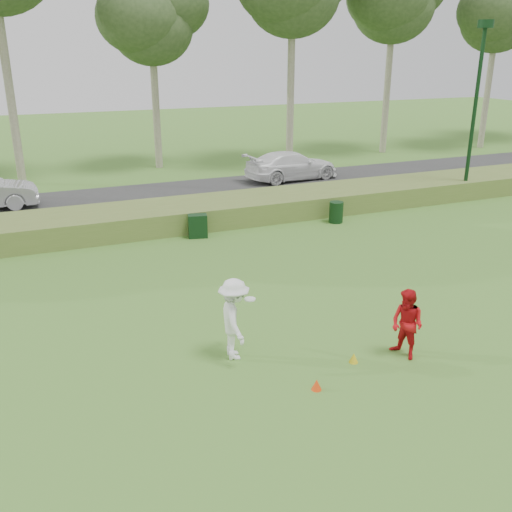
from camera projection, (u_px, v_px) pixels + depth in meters
name	position (u px, v px, depth m)	size (l,w,h in m)	color
ground	(321.00, 361.00, 13.51)	(120.00, 120.00, 0.00)	#3D7426
reed_strip	(183.00, 214.00, 23.77)	(80.00, 3.00, 0.90)	#55702C
park_road	(156.00, 197.00, 28.25)	(80.00, 6.00, 0.06)	#2D2D2D
lamp_post	(479.00, 80.00, 26.19)	(0.70, 0.70, 8.18)	black
tree_4	(151.00, 18.00, 32.54)	(6.24, 6.24, 11.50)	gray
tree_7	(498.00, 12.00, 39.46)	(6.50, 6.50, 12.50)	gray
player_white	(234.00, 319.00, 13.36)	(0.99, 1.38, 1.99)	white
player_red	(407.00, 324.00, 13.42)	(0.83, 0.65, 1.72)	red
cone_orange	(317.00, 385.00, 12.33)	(0.23, 0.23, 0.25)	#FF410D
cone_yellow	(354.00, 358.00, 13.41)	(0.22, 0.22, 0.24)	yellow
utility_cabinet	(198.00, 226.00, 22.20)	(0.73, 0.46, 0.91)	black
trash_bin	(336.00, 212.00, 24.12)	(0.59, 0.59, 0.89)	black
car_right	(292.00, 166.00, 31.70)	(2.17, 5.34, 1.55)	white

